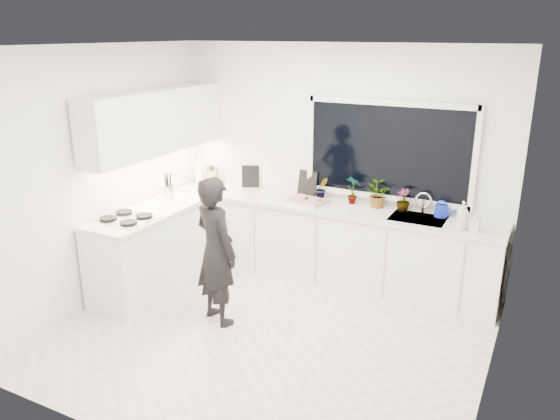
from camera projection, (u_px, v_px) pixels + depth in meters
The scene contains 25 objects.
floor at pixel (267, 335), 5.33m from camera, with size 4.00×3.50×0.02m, color beige.
wall_back at pixel (338, 162), 6.39m from camera, with size 4.00×0.02×2.70m, color white.
wall_left at pixel (100, 176), 5.78m from camera, with size 0.02×3.50×2.70m, color white.
wall_right at pixel (505, 239), 4.03m from camera, with size 0.02×3.50×2.70m, color white.
ceiling at pixel (265, 44), 4.48m from camera, with size 4.00×3.50×0.02m, color white.
window at pixel (388, 151), 6.04m from camera, with size 1.80×0.02×1.00m, color black.
base_cabinets_back at pixel (326, 243), 6.41m from camera, with size 3.92×0.58×0.88m, color white.
base_cabinets_left at pixel (153, 250), 6.21m from camera, with size 0.58×1.60×0.88m, color white.
countertop_back at pixel (326, 206), 6.26m from camera, with size 3.94×0.62×0.04m, color silver.
countertop_left at pixel (150, 212), 6.06m from camera, with size 0.62×1.60×0.04m, color silver.
upper_cabinets at pixel (156, 121), 6.12m from camera, with size 0.34×2.10×0.70m, color white.
sink at pixel (418, 222), 5.82m from camera, with size 0.58×0.42×0.14m, color silver.
faucet at pixel (423, 203), 5.94m from camera, with size 0.03×0.03×0.22m, color silver.
stovetop at pixel (126, 218), 5.77m from camera, with size 0.56×0.48×0.03m, color black.
person at pixel (216, 251), 5.36m from camera, with size 0.55×0.36×1.51m, color black.
pizza_tray at pixel (307, 201), 6.33m from camera, with size 0.45×0.33×0.03m, color silver.
pizza at pixel (307, 200), 6.33m from camera, with size 0.41×0.29×0.01m, color red.
watering_can at pixel (441, 211), 5.83m from camera, with size 0.14×0.14×0.13m, color #1225AB.
paper_towel_roll at pixel (199, 173), 7.11m from camera, with size 0.11×0.11×0.26m, color white.
knife_block at pixel (212, 176), 7.07m from camera, with size 0.13×0.10×0.22m, color olive.
utensil_crock at pixel (169, 192), 6.45m from camera, with size 0.13×0.13×0.16m, color silver.
picture_frame_large at pixel (251, 176), 6.92m from camera, with size 0.22×0.02×0.28m, color black.
picture_frame_small at pixel (308, 183), 6.57m from camera, with size 0.25×0.02×0.30m, color black.
herb_plants at pixel (368, 193), 6.16m from camera, with size 1.16×0.32×0.33m.
soap_bottles at pixel (466, 218), 5.42m from camera, with size 0.26×0.15×0.29m.
Camera 1 is at (2.25, -4.11, 2.82)m, focal length 35.00 mm.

